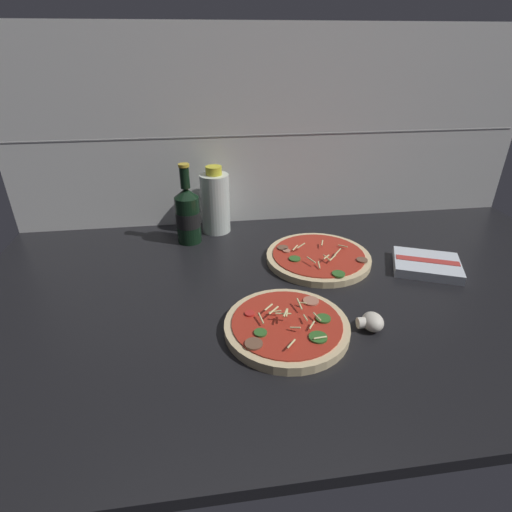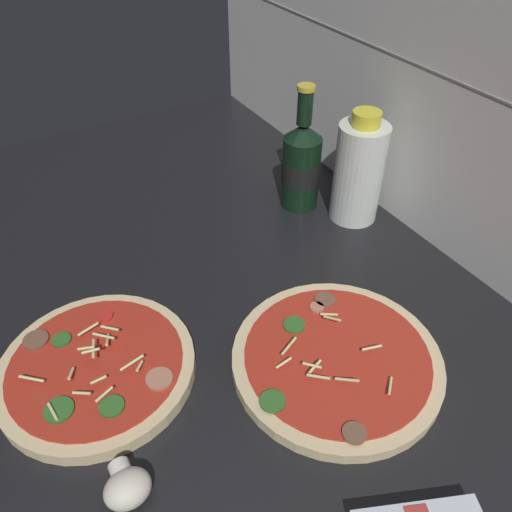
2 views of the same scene
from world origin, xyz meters
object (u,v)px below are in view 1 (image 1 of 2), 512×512
mushroom_left (371,322)px  dish_towel (427,265)px  pizza_far (318,257)px  pizza_near (287,326)px  oil_bottle (215,202)px  beer_bottle (188,214)px

mushroom_left → dish_towel: mushroom_left is taller
mushroom_left → pizza_far: bearing=95.2°
pizza_near → oil_bottle: oil_bottle is taller
pizza_far → beer_bottle: beer_bottle is taller
pizza_near → oil_bottle: (-11.58, 51.65, 8.26)cm
pizza_far → dish_towel: bearing=-16.9°
beer_bottle → oil_bottle: beer_bottle is taller
pizza_near → beer_bottle: 49.91cm
oil_bottle → mushroom_left: oil_bottle is taller
oil_bottle → dish_towel: bearing=-30.9°
pizza_near → mushroom_left: size_ratio=4.74×
dish_towel → mushroom_left: bearing=-138.0°
pizza_far → mushroom_left: 29.95cm
oil_bottle → mushroom_left: bearing=-61.6°
oil_bottle → pizza_far: bearing=-42.1°
beer_bottle → mushroom_left: beer_bottle is taller
pizza_far → mushroom_left: pizza_far is taller
pizza_near → beer_bottle: bearing=113.7°
beer_bottle → pizza_far: bearing=-26.5°
pizza_near → dish_towel: (41.38, 19.92, 0.07)cm
beer_bottle → dish_towel: (61.23, -25.28, -7.33)cm
pizza_near → oil_bottle: bearing=102.6°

